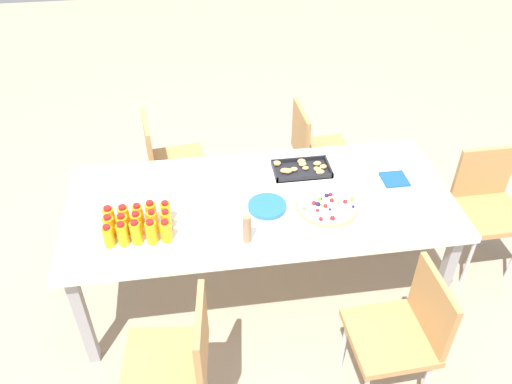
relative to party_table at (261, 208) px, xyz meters
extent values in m
plane|color=tan|center=(0.00, 0.00, -0.69)|extent=(12.00, 12.00, 0.00)
cube|color=silver|center=(0.00, 0.00, 0.04)|extent=(2.21, 0.96, 0.04)
cube|color=#99999E|center=(-1.03, -0.40, -0.33)|extent=(0.06, 0.06, 0.71)
cube|color=#99999E|center=(1.03, -0.40, -0.33)|extent=(0.06, 0.06, 0.71)
cube|color=#99999E|center=(-1.03, 0.40, -0.33)|extent=(0.06, 0.06, 0.71)
cube|color=#99999E|center=(1.03, 0.40, -0.33)|extent=(0.06, 0.06, 0.71)
cube|color=#B7844C|center=(0.53, -0.81, -0.24)|extent=(0.41, 0.41, 0.04)
cube|color=#B7844C|center=(0.72, -0.80, -0.05)|extent=(0.04, 0.38, 0.38)
cylinder|color=silver|center=(0.37, -0.65, -0.48)|extent=(0.02, 0.02, 0.41)
cylinder|color=silver|center=(0.69, -0.64, -0.48)|extent=(0.02, 0.02, 0.41)
cube|color=#B7844C|center=(0.60, 0.83, -0.24)|extent=(0.42, 0.42, 0.04)
cube|color=#B7844C|center=(0.42, 0.82, -0.05)|extent=(0.05, 0.38, 0.38)
cylinder|color=silver|center=(0.75, 1.00, -0.48)|extent=(0.02, 0.02, 0.41)
cylinder|color=silver|center=(0.77, 0.68, -0.48)|extent=(0.02, 0.02, 0.41)
cylinder|color=silver|center=(0.43, 0.98, -0.48)|extent=(0.02, 0.02, 0.41)
cylinder|color=silver|center=(0.45, 0.67, -0.48)|extent=(0.02, 0.02, 0.41)
cube|color=#B7844C|center=(1.49, 0.00, -0.24)|extent=(0.40, 0.40, 0.04)
cube|color=#B7844C|center=(1.49, 0.19, -0.05)|extent=(0.38, 0.03, 0.38)
cylinder|color=silver|center=(1.33, -0.16, -0.48)|extent=(0.02, 0.02, 0.41)
cylinder|color=silver|center=(1.65, 0.16, -0.48)|extent=(0.02, 0.02, 0.41)
cylinder|color=silver|center=(1.33, 0.16, -0.48)|extent=(0.02, 0.02, 0.41)
cube|color=#B7844C|center=(-0.58, -0.80, -0.24)|extent=(0.44, 0.44, 0.04)
cube|color=#B7844C|center=(-0.40, -0.82, -0.05)|extent=(0.07, 0.38, 0.38)
cylinder|color=silver|center=(-0.72, -0.62, -0.48)|extent=(0.02, 0.02, 0.41)
cylinder|color=silver|center=(-0.40, -0.66, -0.48)|extent=(0.02, 0.02, 0.41)
cube|color=#B7844C|center=(-0.48, 0.85, -0.24)|extent=(0.44, 0.44, 0.04)
cube|color=#B7844C|center=(-0.66, 0.83, -0.05)|extent=(0.08, 0.38, 0.38)
cylinder|color=silver|center=(-0.34, 1.03, -0.48)|extent=(0.02, 0.02, 0.41)
cylinder|color=silver|center=(-0.30, 0.71, -0.48)|extent=(0.02, 0.02, 0.41)
cylinder|color=silver|center=(-0.66, 0.99, -0.48)|extent=(0.02, 0.02, 0.41)
cylinder|color=silver|center=(-0.62, 0.68, -0.48)|extent=(0.02, 0.02, 0.41)
cylinder|color=#FAAB14|center=(-0.82, -0.26, 0.12)|extent=(0.06, 0.06, 0.12)
cylinder|color=red|center=(-0.82, -0.26, 0.18)|extent=(0.04, 0.04, 0.02)
cylinder|color=#FAAC14|center=(-0.75, -0.25, 0.12)|extent=(0.06, 0.06, 0.12)
cylinder|color=red|center=(-0.75, -0.25, 0.19)|extent=(0.04, 0.04, 0.02)
cylinder|color=#FAAE14|center=(-0.68, -0.25, 0.12)|extent=(0.06, 0.06, 0.13)
cylinder|color=red|center=(-0.68, -0.25, 0.20)|extent=(0.04, 0.04, 0.02)
cylinder|color=#F9AE14|center=(-0.61, -0.26, 0.12)|extent=(0.06, 0.06, 0.13)
cylinder|color=red|center=(-0.61, -0.26, 0.20)|extent=(0.04, 0.04, 0.02)
cylinder|color=#F9AC14|center=(-0.53, -0.26, 0.12)|extent=(0.06, 0.06, 0.12)
cylinder|color=red|center=(-0.53, -0.26, 0.18)|extent=(0.04, 0.04, 0.02)
cylinder|color=#F8AF14|center=(-0.82, -0.19, 0.12)|extent=(0.06, 0.06, 0.12)
cylinder|color=red|center=(-0.82, -0.19, 0.19)|extent=(0.04, 0.04, 0.02)
cylinder|color=#F9AF14|center=(-0.76, -0.18, 0.12)|extent=(0.06, 0.06, 0.12)
cylinder|color=red|center=(-0.76, -0.18, 0.18)|extent=(0.04, 0.04, 0.02)
cylinder|color=#F9AC14|center=(-0.68, -0.18, 0.12)|extent=(0.06, 0.06, 0.13)
cylinder|color=red|center=(-0.68, -0.18, 0.19)|extent=(0.04, 0.04, 0.02)
cylinder|color=#FAAC14|center=(-0.60, -0.18, 0.13)|extent=(0.05, 0.05, 0.13)
cylinder|color=red|center=(-0.60, -0.18, 0.20)|extent=(0.03, 0.03, 0.02)
cylinder|color=#FAAC14|center=(-0.53, -0.18, 0.12)|extent=(0.05, 0.05, 0.12)
cylinder|color=red|center=(-0.53, -0.18, 0.19)|extent=(0.03, 0.03, 0.02)
cylinder|color=#FAAC14|center=(-0.83, -0.11, 0.12)|extent=(0.06, 0.06, 0.12)
cylinder|color=red|center=(-0.83, -0.11, 0.19)|extent=(0.04, 0.04, 0.02)
cylinder|color=#FBAF14|center=(-0.75, -0.11, 0.12)|extent=(0.06, 0.06, 0.12)
cylinder|color=red|center=(-0.75, -0.11, 0.18)|extent=(0.04, 0.04, 0.02)
cylinder|color=#FAAE14|center=(-0.68, -0.11, 0.12)|extent=(0.06, 0.06, 0.12)
cylinder|color=red|center=(-0.68, -0.11, 0.19)|extent=(0.04, 0.04, 0.02)
cylinder|color=#F9AB14|center=(-0.61, -0.11, 0.12)|extent=(0.06, 0.06, 0.13)
cylinder|color=red|center=(-0.61, -0.11, 0.20)|extent=(0.04, 0.04, 0.02)
cylinder|color=#F9AD14|center=(-0.53, -0.11, 0.12)|extent=(0.06, 0.06, 0.12)
cylinder|color=red|center=(-0.53, -0.11, 0.19)|extent=(0.04, 0.04, 0.02)
cylinder|color=tan|center=(0.36, -0.12, 0.07)|extent=(0.35, 0.35, 0.02)
cylinder|color=white|center=(0.36, -0.12, 0.08)|extent=(0.32, 0.32, 0.01)
sphere|color=#66B238|center=(0.22, -0.14, 0.09)|extent=(0.02, 0.02, 0.02)
sphere|color=#66B238|center=(0.42, -0.12, 0.09)|extent=(0.02, 0.02, 0.02)
sphere|color=#1E1947|center=(0.49, -0.17, 0.09)|extent=(0.02, 0.02, 0.02)
sphere|color=#1E1947|center=(0.31, -0.12, 0.09)|extent=(0.03, 0.03, 0.03)
sphere|color=#66B238|center=(0.32, -0.13, 0.09)|extent=(0.02, 0.02, 0.02)
sphere|color=#66B238|center=(0.39, -0.09, 0.09)|extent=(0.02, 0.02, 0.02)
sphere|color=red|center=(0.46, -0.12, 0.09)|extent=(0.03, 0.03, 0.03)
sphere|color=#66B238|center=(0.32, -0.08, 0.09)|extent=(0.02, 0.02, 0.02)
sphere|color=#1E1947|center=(0.33, -0.08, 0.09)|extent=(0.02, 0.02, 0.02)
sphere|color=red|center=(0.40, -0.05, 0.09)|extent=(0.02, 0.02, 0.02)
sphere|color=red|center=(0.28, -0.11, 0.09)|extent=(0.03, 0.03, 0.03)
sphere|color=red|center=(0.29, -0.25, 0.09)|extent=(0.02, 0.02, 0.02)
sphere|color=#1E1947|center=(0.37, -0.06, 0.09)|extent=(0.03, 0.03, 0.03)
sphere|color=red|center=(0.39, -0.10, 0.09)|extent=(0.03, 0.03, 0.03)
sphere|color=red|center=(0.34, -0.14, 0.09)|extent=(0.02, 0.02, 0.02)
sphere|color=#66B238|center=(0.35, -0.23, 0.09)|extent=(0.02, 0.02, 0.02)
sphere|color=red|center=(0.29, -0.17, 0.09)|extent=(0.02, 0.02, 0.02)
sphere|color=#66B238|center=(0.50, -0.11, 0.09)|extent=(0.02, 0.02, 0.02)
sphere|color=#1E1947|center=(0.36, -0.17, 0.09)|extent=(0.02, 0.02, 0.02)
sphere|color=red|center=(0.35, -0.25, 0.09)|extent=(0.03, 0.03, 0.03)
cube|color=black|center=(0.29, 0.24, 0.06)|extent=(0.35, 0.20, 0.01)
cube|color=black|center=(0.29, 0.14, 0.08)|extent=(0.35, 0.01, 0.03)
cube|color=black|center=(0.29, 0.33, 0.08)|extent=(0.35, 0.01, 0.03)
cube|color=black|center=(0.12, 0.24, 0.08)|extent=(0.01, 0.20, 0.03)
cube|color=black|center=(0.46, 0.24, 0.08)|extent=(0.01, 0.20, 0.03)
ellipsoid|color=tan|center=(0.30, 0.28, 0.08)|extent=(0.05, 0.04, 0.03)
ellipsoid|color=tan|center=(0.31, 0.24, 0.08)|extent=(0.04, 0.03, 0.02)
ellipsoid|color=tan|center=(0.20, 0.22, 0.08)|extent=(0.05, 0.04, 0.03)
ellipsoid|color=tan|center=(0.15, 0.31, 0.08)|extent=(0.06, 0.04, 0.03)
ellipsoid|color=tan|center=(0.18, 0.23, 0.08)|extent=(0.05, 0.04, 0.03)
ellipsoid|color=tan|center=(0.38, 0.21, 0.08)|extent=(0.04, 0.03, 0.03)
ellipsoid|color=tan|center=(0.38, 0.23, 0.08)|extent=(0.03, 0.02, 0.02)
ellipsoid|color=tan|center=(0.15, 0.30, 0.08)|extent=(0.04, 0.03, 0.02)
ellipsoid|color=tan|center=(0.43, 0.24, 0.08)|extent=(0.05, 0.03, 0.03)
ellipsoid|color=tan|center=(0.39, 0.18, 0.08)|extent=(0.05, 0.04, 0.03)
ellipsoid|color=tan|center=(0.24, 0.23, 0.08)|extent=(0.05, 0.03, 0.03)
ellipsoid|color=tan|center=(0.40, 0.27, 0.08)|extent=(0.05, 0.04, 0.03)
ellipsoid|color=tan|center=(0.30, 0.31, 0.08)|extent=(0.05, 0.04, 0.03)
cylinder|color=blue|center=(0.03, -0.08, 0.06)|extent=(0.22, 0.22, 0.00)
cylinder|color=blue|center=(0.03, -0.08, 0.07)|extent=(0.22, 0.22, 0.00)
cylinder|color=blue|center=(0.03, -0.08, 0.07)|extent=(0.22, 0.22, 0.00)
cylinder|color=blue|center=(0.03, -0.08, 0.08)|extent=(0.22, 0.22, 0.00)
cylinder|color=blue|center=(0.03, -0.08, 0.08)|extent=(0.22, 0.22, 0.00)
cube|color=#194CA5|center=(0.82, 0.07, 0.07)|extent=(0.15, 0.15, 0.01)
cylinder|color=#9E7A56|center=(-0.12, -0.32, 0.14)|extent=(0.04, 0.04, 0.17)
camera|label=1|loc=(-0.35, -2.27, 1.95)|focal=36.50mm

